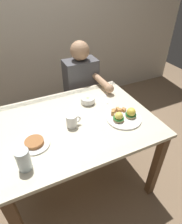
{
  "coord_description": "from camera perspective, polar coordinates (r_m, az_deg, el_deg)",
  "views": [
    {
      "loc": [
        -0.37,
        -1.08,
        1.65
      ],
      "look_at": [
        0.14,
        0.0,
        0.78
      ],
      "focal_mm": 30.47,
      "sensor_mm": 36.0,
      "label": 1
    }
  ],
  "objects": [
    {
      "name": "ground_plane",
      "position": [
        2.01,
        -3.87,
        -19.35
      ],
      "size": [
        6.0,
        6.0,
        0.0
      ],
      "primitive_type": "plane",
      "color": "#7F664C"
    },
    {
      "name": "back_wall",
      "position": [
        2.63,
        -19.15,
        26.85
      ],
      "size": [
        4.8,
        0.1,
        2.6
      ],
      "primitive_type": "cube",
      "color": "beige",
      "rests_on": "ground_plane"
    },
    {
      "name": "dining_table",
      "position": [
        1.53,
        -4.82,
        -5.77
      ],
      "size": [
        1.2,
        0.9,
        0.74
      ],
      "color": "beige",
      "rests_on": "ground_plane"
    },
    {
      "name": "eggs_benedict_plate",
      "position": [
        1.48,
        9.92,
        -1.32
      ],
      "size": [
        0.27,
        0.27,
        0.09
      ],
      "color": "white",
      "rests_on": "dining_table"
    },
    {
      "name": "fruit_bowl",
      "position": [
        1.64,
        -0.98,
        3.61
      ],
      "size": [
        0.12,
        0.12,
        0.06
      ],
      "color": "white",
      "rests_on": "dining_table"
    },
    {
      "name": "coffee_mug",
      "position": [
        1.38,
        -5.77,
        -2.56
      ],
      "size": [
        0.11,
        0.08,
        0.09
      ],
      "color": "white",
      "rests_on": "dining_table"
    },
    {
      "name": "fork",
      "position": [
        1.72,
        4.6,
        4.18
      ],
      "size": [
        0.08,
        0.15,
        0.0
      ],
      "color": "silver",
      "rests_on": "dining_table"
    },
    {
      "name": "water_glass_near",
      "position": [
        1.16,
        -19.5,
        -13.64
      ],
      "size": [
        0.08,
        0.08,
        0.14
      ],
      "color": "silver",
      "rests_on": "dining_table"
    },
    {
      "name": "side_plate",
      "position": [
        1.31,
        -16.58,
        -8.92
      ],
      "size": [
        0.2,
        0.2,
        0.04
      ],
      "color": "white",
      "rests_on": "dining_table"
    },
    {
      "name": "diner_person",
      "position": [
        2.07,
        -2.59,
        7.28
      ],
      "size": [
        0.34,
        0.54,
        1.14
      ],
      "color": "#33333D",
      "rests_on": "ground_plane"
    }
  ]
}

